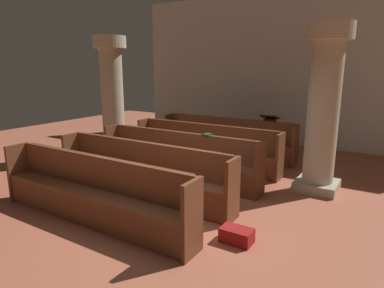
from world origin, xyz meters
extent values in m
plane|color=#AD5B42|center=(0.00, 0.00, 0.00)|extent=(19.20, 19.20, 0.00)
cube|color=silver|center=(0.00, 6.08, 2.25)|extent=(10.00, 0.16, 4.50)
cube|color=brown|center=(-0.85, 3.72, 0.47)|extent=(3.57, 0.38, 0.05)
cube|color=brown|center=(-0.85, 3.89, 0.75)|extent=(3.57, 0.04, 0.51)
cube|color=brown|center=(-0.85, 3.94, 0.99)|extent=(3.42, 0.06, 0.02)
cube|color=brown|center=(-2.66, 3.72, 0.50)|extent=(0.06, 0.44, 1.00)
cube|color=brown|center=(0.96, 3.72, 0.50)|extent=(0.06, 0.44, 1.00)
cube|color=brown|center=(-0.85, 3.55, 0.23)|extent=(3.57, 0.03, 0.43)
cube|color=brown|center=(-0.85, 2.58, 0.47)|extent=(3.57, 0.38, 0.05)
cube|color=brown|center=(-0.85, 2.75, 0.75)|extent=(3.57, 0.04, 0.51)
cube|color=brown|center=(-0.85, 2.79, 0.99)|extent=(3.42, 0.06, 0.02)
cube|color=brown|center=(-2.66, 2.58, 0.50)|extent=(0.06, 0.44, 1.00)
cube|color=brown|center=(0.96, 2.58, 0.50)|extent=(0.06, 0.44, 1.00)
cube|color=brown|center=(-0.85, 2.40, 0.23)|extent=(3.57, 0.03, 0.43)
cube|color=brown|center=(-0.85, 1.43, 0.47)|extent=(3.57, 0.38, 0.05)
cube|color=brown|center=(-0.85, 1.60, 0.75)|extent=(3.57, 0.04, 0.51)
cube|color=brown|center=(-0.85, 1.65, 0.99)|extent=(3.42, 0.06, 0.02)
cube|color=brown|center=(-2.66, 1.43, 0.50)|extent=(0.06, 0.44, 1.00)
cube|color=brown|center=(0.96, 1.43, 0.50)|extent=(0.06, 0.44, 1.00)
cube|color=brown|center=(-0.85, 1.26, 0.23)|extent=(3.57, 0.03, 0.43)
cube|color=brown|center=(-0.85, 0.29, 0.47)|extent=(3.57, 0.38, 0.05)
cube|color=brown|center=(-0.85, 0.46, 0.75)|extent=(3.57, 0.05, 0.51)
cube|color=brown|center=(-0.85, 0.50, 0.99)|extent=(3.42, 0.06, 0.02)
cube|color=brown|center=(-2.66, 0.29, 0.50)|extent=(0.06, 0.44, 1.00)
cube|color=brown|center=(0.96, 0.29, 0.50)|extent=(0.06, 0.44, 1.00)
cube|color=brown|center=(-0.85, 0.11, 0.23)|extent=(3.57, 0.03, 0.43)
cube|color=brown|center=(-0.85, -0.86, 0.47)|extent=(3.57, 0.38, 0.05)
cube|color=brown|center=(-0.85, -0.69, 0.75)|extent=(3.57, 0.04, 0.51)
cube|color=brown|center=(-0.85, -0.64, 0.99)|extent=(3.42, 0.06, 0.02)
cube|color=brown|center=(-2.66, -0.86, 0.50)|extent=(0.06, 0.44, 1.00)
cube|color=brown|center=(0.96, -0.86, 0.50)|extent=(0.06, 0.44, 1.00)
cube|color=brown|center=(-0.85, -1.03, 0.23)|extent=(3.57, 0.03, 0.43)
cube|color=tan|center=(1.77, 2.41, 0.09)|extent=(0.76, 0.76, 0.18)
cylinder|color=#BCB293|center=(1.77, 2.41, 1.48)|extent=(0.57, 0.57, 2.60)
cylinder|color=beige|center=(1.77, 2.41, 2.93)|extent=(0.82, 0.82, 0.30)
cube|color=tan|center=(-3.41, 2.25, 0.09)|extent=(0.76, 0.76, 0.18)
cylinder|color=#BCB293|center=(-3.41, 2.25, 1.48)|extent=(0.57, 0.57, 2.60)
cylinder|color=beige|center=(-3.41, 2.25, 2.93)|extent=(0.82, 0.82, 0.30)
cube|color=#411E13|center=(0.01, 4.63, 0.03)|extent=(0.45, 0.45, 0.06)
cube|color=#4C2316|center=(0.01, 4.63, 0.47)|extent=(0.28, 0.28, 0.95)
cube|color=#502518|center=(0.01, 4.63, 1.01)|extent=(0.48, 0.35, 0.15)
cube|color=#194723|center=(-0.24, 1.64, 1.01)|extent=(0.14, 0.19, 0.02)
cube|color=maroon|center=(1.29, -0.24, 0.10)|extent=(0.43, 0.27, 0.20)
camera|label=1|loc=(2.97, -4.07, 2.32)|focal=31.35mm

